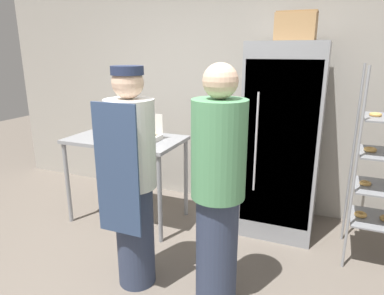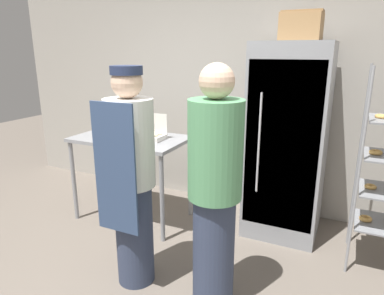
{
  "view_description": "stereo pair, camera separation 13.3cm",
  "coord_description": "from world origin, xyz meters",
  "px_view_note": "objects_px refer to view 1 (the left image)",
  "views": [
    {
      "loc": [
        1.04,
        -1.68,
        1.8
      ],
      "look_at": [
        0.05,
        0.72,
        1.06
      ],
      "focal_mm": 32.0,
      "sensor_mm": 36.0,
      "label": 1
    },
    {
      "loc": [
        1.16,
        -1.63,
        1.8
      ],
      "look_at": [
        0.05,
        0.72,
        1.06
      ],
      "focal_mm": 32.0,
      "sensor_mm": 36.0,
      "label": 2
    }
  ],
  "objects_px": {
    "refrigerator": "(283,141)",
    "donut_box": "(146,135)",
    "cardboard_storage_box": "(296,27)",
    "person_baker": "(132,178)",
    "blender_pitcher": "(127,125)",
    "person_customer": "(218,190)"
  },
  "relations": [
    {
      "from": "blender_pitcher",
      "to": "person_customer",
      "type": "distance_m",
      "value": 1.65
    },
    {
      "from": "blender_pitcher",
      "to": "person_baker",
      "type": "bearing_deg",
      "value": -56.03
    },
    {
      "from": "donut_box",
      "to": "cardboard_storage_box",
      "type": "bearing_deg",
      "value": 16.12
    },
    {
      "from": "blender_pitcher",
      "to": "cardboard_storage_box",
      "type": "xyz_separation_m",
      "value": [
        1.62,
        0.32,
        0.96
      ]
    },
    {
      "from": "refrigerator",
      "to": "person_customer",
      "type": "relative_size",
      "value": 1.09
    },
    {
      "from": "cardboard_storage_box",
      "to": "refrigerator",
      "type": "bearing_deg",
      "value": 162.3
    },
    {
      "from": "refrigerator",
      "to": "person_baker",
      "type": "relative_size",
      "value": 1.11
    },
    {
      "from": "donut_box",
      "to": "blender_pitcher",
      "type": "relative_size",
      "value": 1.05
    },
    {
      "from": "refrigerator",
      "to": "donut_box",
      "type": "bearing_deg",
      "value": -162.82
    },
    {
      "from": "donut_box",
      "to": "person_customer",
      "type": "bearing_deg",
      "value": -40.09
    },
    {
      "from": "donut_box",
      "to": "blender_pitcher",
      "type": "xyz_separation_m",
      "value": [
        -0.26,
        0.07,
        0.08
      ]
    },
    {
      "from": "donut_box",
      "to": "cardboard_storage_box",
      "type": "relative_size",
      "value": 0.84
    },
    {
      "from": "refrigerator",
      "to": "person_customer",
      "type": "distance_m",
      "value": 1.33
    },
    {
      "from": "donut_box",
      "to": "person_baker",
      "type": "distance_m",
      "value": 1.02
    },
    {
      "from": "refrigerator",
      "to": "donut_box",
      "type": "relative_size",
      "value": 6.38
    },
    {
      "from": "donut_box",
      "to": "person_baker",
      "type": "relative_size",
      "value": 0.17
    },
    {
      "from": "blender_pitcher",
      "to": "cardboard_storage_box",
      "type": "bearing_deg",
      "value": 11.3
    },
    {
      "from": "donut_box",
      "to": "refrigerator",
      "type": "bearing_deg",
      "value": 17.18
    },
    {
      "from": "blender_pitcher",
      "to": "person_customer",
      "type": "bearing_deg",
      "value": -35.97
    },
    {
      "from": "person_baker",
      "to": "person_customer",
      "type": "xyz_separation_m",
      "value": [
        0.66,
        0.03,
        -0.0
      ]
    },
    {
      "from": "cardboard_storage_box",
      "to": "person_customer",
      "type": "bearing_deg",
      "value": -102.63
    },
    {
      "from": "donut_box",
      "to": "person_baker",
      "type": "xyz_separation_m",
      "value": [
        0.41,
        -0.93,
        -0.08
      ]
    }
  ]
}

